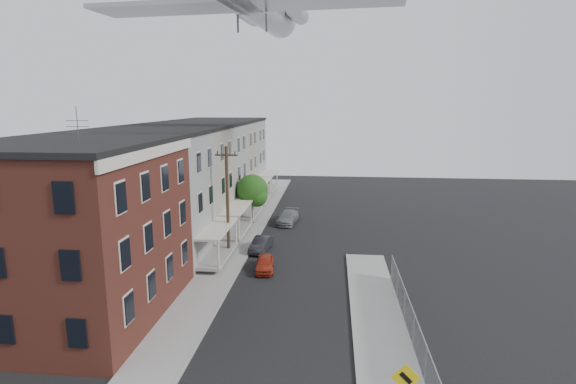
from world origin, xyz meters
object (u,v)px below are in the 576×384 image
at_px(street_tree, 253,191).
at_px(car_near, 265,263).
at_px(car_far, 288,217).
at_px(utility_pole, 228,200).
at_px(car_mid, 261,244).

distance_m(street_tree, car_near, 13.61).
xyz_separation_m(street_tree, car_far, (3.47, 0.69, -2.81)).
bearing_deg(utility_pole, car_near, -41.22).
distance_m(street_tree, car_far, 4.52).
bearing_deg(car_near, street_tree, 97.41).
bearing_deg(street_tree, utility_pole, -91.89).
bearing_deg(street_tree, car_far, 11.23).
relative_size(utility_pole, street_tree, 1.73).
xyz_separation_m(street_tree, car_near, (3.10, -12.93, -2.88)).
bearing_deg(utility_pole, car_mid, 31.59).
xyz_separation_m(car_mid, car_far, (1.37, 9.12, 0.05)).
distance_m(utility_pole, street_tree, 10.00).
xyz_separation_m(car_near, car_far, (0.37, 13.62, 0.07)).
bearing_deg(street_tree, car_near, -76.50).
bearing_deg(street_tree, car_mid, -76.00).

